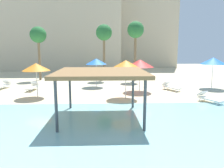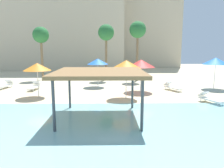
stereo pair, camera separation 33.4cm
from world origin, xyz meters
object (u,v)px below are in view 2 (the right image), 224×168
Objects in this scene: lounge_chair_1 at (6,85)px; lounge_chair_2 at (34,86)px; lounge_chair_0 at (210,98)px; palm_tree_2 at (106,34)px; beach_umbrella_orange_1 at (37,67)px; lounge_chair_4 at (172,87)px; shade_pavilion at (100,74)px; palm_tree_1 at (138,31)px; beach_umbrella_blue_5 at (98,61)px; beach_umbrella_orange_0 at (126,64)px; palm_tree_0 at (41,36)px; beach_umbrella_red_3 at (141,63)px; beach_umbrella_blue_2 at (216,61)px.

lounge_chair_1 is 1.03× the size of lounge_chair_2.
palm_tree_2 reaches higher than lounge_chair_0.
lounge_chair_4 is (11.27, 2.43, -2.02)m from beach_umbrella_orange_1.
palm_tree_1 is at bearing 74.62° from shade_pavilion.
lounge_chair_0 is 1.03× the size of lounge_chair_2.
lounge_chair_1 is at bearing -160.44° from palm_tree_1.
beach_umbrella_blue_5 reaches higher than lounge_chair_0.
beach_umbrella_orange_0 reaches higher than lounge_chair_0.
palm_tree_2 reaches higher than lounge_chair_1.
palm_tree_2 reaches higher than beach_umbrella_blue_5.
shade_pavilion is 2.36× the size of lounge_chair_4.
beach_umbrella_blue_5 is at bearing 93.38° from shade_pavilion.
palm_tree_0 reaches higher than lounge_chair_1.
lounge_chair_2 is (-8.16, 3.44, -2.25)m from beach_umbrella_orange_0.
lounge_chair_2 is 12.59m from lounge_chair_4.
palm_tree_2 is (-3.11, 7.33, 2.98)m from beach_umbrella_red_3.
palm_tree_1 is (4.40, 3.90, 3.20)m from beach_umbrella_blue_5.
palm_tree_1 reaches higher than lounge_chair_4.
palm_tree_0 reaches higher than lounge_chair_4.
beach_umbrella_orange_1 reaches higher than lounge_chair_2.
beach_umbrella_orange_0 is 10.41m from palm_tree_2.
lounge_chair_4 is at bearing 12.15° from beach_umbrella_orange_1.
beach_umbrella_blue_5 is at bearing 105.41° from lounge_chair_1.
palm_tree_0 is at bearing 145.56° from beach_umbrella_red_3.
lounge_chair_2 is at bearing -118.26° from lounge_chair_4.
lounge_chair_2 is (-16.79, -0.32, -2.27)m from beach_umbrella_blue_2.
beach_umbrella_blue_5 is (-11.02, 1.37, -0.11)m from beach_umbrella_blue_2.
beach_umbrella_blue_2 is (10.44, 8.59, 0.17)m from shade_pavilion.
palm_tree_1 is at bearing -13.30° from palm_tree_2.
lounge_chair_1 is (-8.80, -0.79, -2.16)m from beach_umbrella_blue_5.
beach_umbrella_red_3 reaches higher than lounge_chair_0.
lounge_chair_0 is at bearing -10.88° from lounge_chair_4.
beach_umbrella_blue_5 is at bearing -133.61° from lounge_chair_4.
lounge_chair_0 is (7.50, 3.19, -2.11)m from shade_pavilion.
beach_umbrella_blue_2 is 1.48× the size of lounge_chair_0.
palm_tree_1 is 1.04× the size of palm_tree_2.
palm_tree_2 is at bearing 89.25° from shade_pavilion.
beach_umbrella_blue_5 is 6.39m from lounge_chair_2.
palm_tree_1 is (3.81, 13.86, 3.26)m from shade_pavilion.
lounge_chair_1 is at bearing 171.99° from beach_umbrella_red_3.
shade_pavilion is at bearing -110.47° from beach_umbrella_orange_0.
beach_umbrella_orange_1 is 12.70m from palm_tree_1.
shade_pavilion is 8.42m from lounge_chair_0.
palm_tree_2 is at bearing 166.70° from palm_tree_1.
beach_umbrella_orange_1 is (-6.85, 0.56, -0.23)m from beach_umbrella_orange_0.
beach_umbrella_red_3 is at bearing -34.44° from palm_tree_0.
beach_umbrella_red_3 is 6.31m from lounge_chair_0.
beach_umbrella_orange_0 is at bearing -4.68° from beach_umbrella_orange_1.
lounge_chair_1 is at bearing -104.16° from lounge_chair_2.
beach_umbrella_blue_2 is at bearing 11.67° from beach_umbrella_orange_1.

